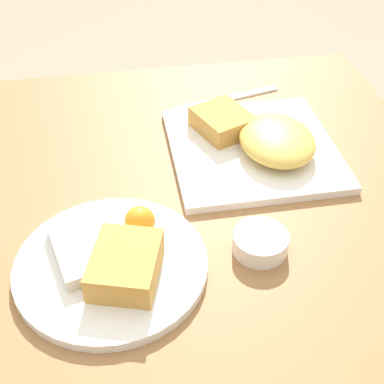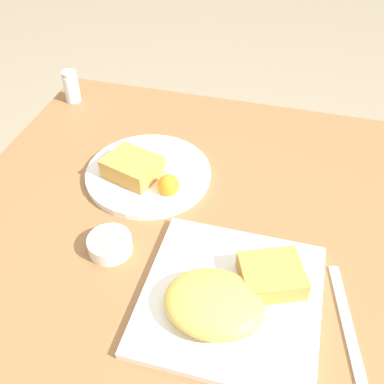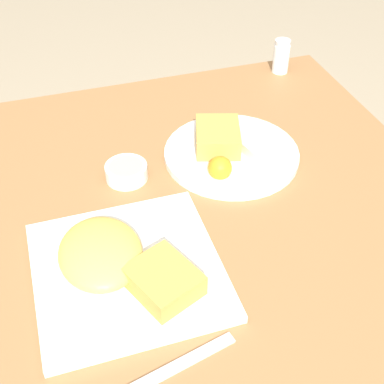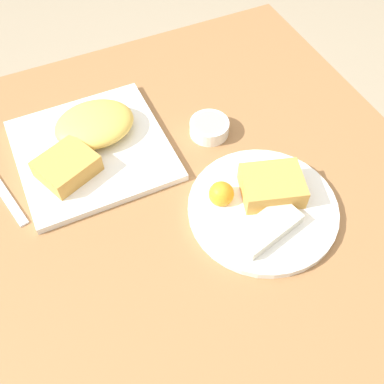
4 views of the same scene
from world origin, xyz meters
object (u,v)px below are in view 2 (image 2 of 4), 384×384
object	(u,v)px
plate_square_near	(230,297)
salt_shaker	(72,88)
sauce_ramekin	(110,244)
butter_knife	(347,325)
plate_oval_far	(147,171)

from	to	relation	value
plate_square_near	salt_shaker	xyz separation A→B (m)	(-0.51, 0.50, 0.01)
sauce_ramekin	butter_knife	xyz separation A→B (m)	(0.40, -0.04, -0.01)
plate_oval_far	sauce_ramekin	xyz separation A→B (m)	(0.00, -0.20, -0.00)
plate_oval_far	sauce_ramekin	distance (m)	0.20
plate_square_near	salt_shaker	distance (m)	0.71
plate_oval_far	butter_knife	world-z (taller)	plate_oval_far
plate_oval_far	plate_square_near	bearing A→B (deg)	-48.70
plate_oval_far	sauce_ramekin	world-z (taller)	plate_oval_far
salt_shaker	plate_square_near	bearing A→B (deg)	-44.10
plate_square_near	salt_shaker	size ratio (longest dim) A/B	3.45
plate_square_near	salt_shaker	world-z (taller)	salt_shaker
plate_square_near	plate_oval_far	xyz separation A→B (m)	(-0.23, 0.26, -0.01)
plate_square_near	plate_oval_far	bearing A→B (deg)	131.30
plate_square_near	sauce_ramekin	xyz separation A→B (m)	(-0.22, 0.06, -0.01)
salt_shaker	butter_knife	xyz separation A→B (m)	(0.69, -0.48, -0.03)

